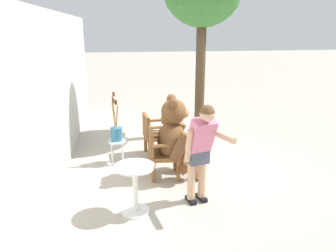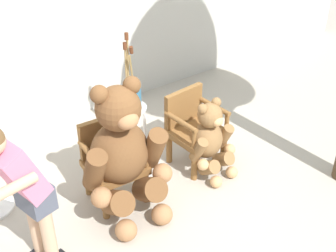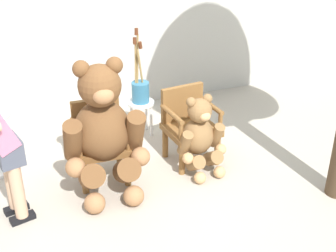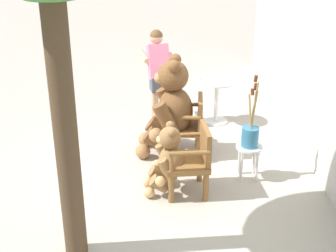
{
  "view_description": "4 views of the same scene",
  "coord_description": "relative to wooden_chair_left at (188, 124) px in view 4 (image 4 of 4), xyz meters",
  "views": [
    {
      "loc": [
        -5.79,
        1.31,
        2.53
      ],
      "look_at": [
        0.18,
        0.4,
        0.71
      ],
      "focal_mm": 35.0,
      "sensor_mm": 36.0,
      "label": 1
    },
    {
      "loc": [
        -2.24,
        -2.78,
        3.36
      ],
      "look_at": [
        -0.05,
        0.32,
        0.85
      ],
      "focal_mm": 50.0,
      "sensor_mm": 36.0,
      "label": 2
    },
    {
      "loc": [
        -1.42,
        -3.73,
        2.94
      ],
      "look_at": [
        0.15,
        0.33,
        0.64
      ],
      "focal_mm": 50.0,
      "sensor_mm": 36.0,
      "label": 3
    },
    {
      "loc": [
        5.57,
        0.34,
        3.13
      ],
      "look_at": [
        -0.11,
        0.35,
        0.61
      ],
      "focal_mm": 50.0,
      "sensor_mm": 36.0,
      "label": 4
    }
  ],
  "objects": [
    {
      "name": "back_wall",
      "position": [
        0.52,
        1.77,
        0.94
      ],
      "size": [
        10.0,
        0.16,
        2.8
      ],
      "primitive_type": "cube",
      "color": "beige",
      "rests_on": "ground"
    },
    {
      "name": "teddy_bear_large",
      "position": [
        -0.01,
        -0.26,
        0.24
      ],
      "size": [
        0.86,
        0.83,
        1.44
      ],
      "color": "brown",
      "rests_on": "ground"
    },
    {
      "name": "ground_plane",
      "position": [
        0.52,
        -0.63,
        -0.46
      ],
      "size": [
        60.0,
        60.0,
        0.0
      ],
      "primitive_type": "plane",
      "color": "#B2A899"
    },
    {
      "name": "teddy_bear_small",
      "position": [
        1.06,
        -0.29,
        -0.02
      ],
      "size": [
        0.55,
        0.54,
        0.91
      ],
      "color": "olive",
      "rests_on": "ground"
    },
    {
      "name": "wooden_chair_right",
      "position": [
        1.05,
        -0.0,
        0.0
      ],
      "size": [
        0.61,
        0.57,
        0.86
      ],
      "color": "brown",
      "rests_on": "ground"
    },
    {
      "name": "wooden_chair_left",
      "position": [
        0.0,
        0.0,
        0.0
      ],
      "size": [
        0.59,
        0.55,
        0.86
      ],
      "color": "brown",
      "rests_on": "ground"
    },
    {
      "name": "brush_bucket",
      "position": [
        0.71,
        0.76,
        0.18
      ],
      "size": [
        0.22,
        0.22,
        0.94
      ],
      "color": "teal",
      "rests_on": "white_stool"
    },
    {
      "name": "round_side_table",
      "position": [
        -1.12,
        0.52,
        -0.01
      ],
      "size": [
        0.56,
        0.56,
        0.72
      ],
      "color": "white",
      "rests_on": "ground"
    },
    {
      "name": "white_stool",
      "position": [
        0.71,
        0.76,
        -0.11
      ],
      "size": [
        0.34,
        0.34,
        0.46
      ],
      "color": "white",
      "rests_on": "ground"
    },
    {
      "name": "person_visitor",
      "position": [
        -1.03,
        -0.43,
        0.46
      ],
      "size": [
        0.73,
        0.6,
        1.55
      ],
      "color": "black",
      "rests_on": "ground"
    }
  ]
}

